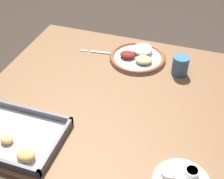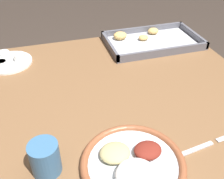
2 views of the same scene
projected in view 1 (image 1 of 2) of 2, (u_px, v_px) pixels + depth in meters
dining_table at (109, 113)px, 1.35m from camera, size 1.02×0.94×0.71m
dinner_plate at (138, 57)px, 1.48m from camera, size 0.26×0.26×0.05m
fork at (104, 53)px, 1.52m from camera, size 0.21×0.04×0.00m
baking_tray at (5, 135)px, 1.10m from camera, size 0.42×0.25×0.04m
drinking_cup at (180, 65)px, 1.37m from camera, size 0.07×0.07×0.09m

